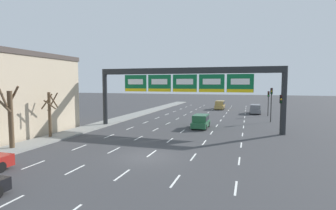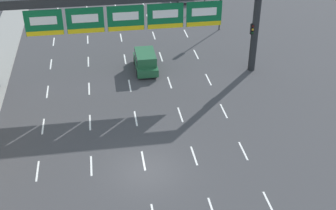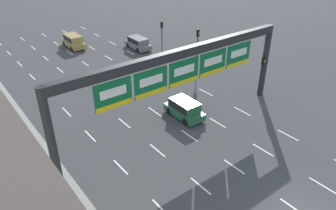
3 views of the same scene
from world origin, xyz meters
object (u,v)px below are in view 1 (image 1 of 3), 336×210
Objects in this scene: suv_green at (201,121)px; traffic_light_far_end at (281,106)px; tree_bare_second at (10,116)px; tree_bare_closest at (50,112)px; traffic_light_near_gantry at (268,98)px; suv_grey at (255,109)px; traffic_light_mid_block at (271,98)px; sign_gantry at (185,81)px; suv_gold at (220,105)px.

traffic_light_far_end reaches higher than suv_green.
tree_bare_closest is at bearing 92.36° from tree_bare_second.
traffic_light_near_gantry is at bearing 48.79° from tree_bare_closest.
tree_bare_second reaches higher than suv_grey.
suv_grey is at bearing 54.54° from tree_bare_closest.
suv_grey is at bearing 96.26° from traffic_light_far_end.
suv_green is at bearing -119.98° from traffic_light_near_gantry.
tree_bare_closest is (-21.91, -17.96, -0.76)m from traffic_light_mid_block.
tree_bare_second reaches higher than suv_green.
suv_grey is (8.30, 19.44, -4.80)m from sign_gantry.
traffic_light_far_end is (10.43, 0.00, -2.66)m from sign_gantry.
tree_bare_closest is (-13.14, -34.21, 1.67)m from suv_gold.
tree_bare_second is (-11.54, -13.42, -2.90)m from sign_gantry.
tree_bare_closest is (-22.02, -25.14, -0.31)m from traffic_light_near_gantry.
sign_gantry is 4.57× the size of traffic_light_mid_block.
suv_green is at bearing 170.79° from traffic_light_far_end.
suv_green is at bearing 41.56° from sign_gantry.
sign_gantry reaches higher than traffic_light_mid_block.
traffic_light_far_end is (9.03, -25.50, 2.06)m from suv_gold.
traffic_light_far_end is (2.13, -19.43, 2.14)m from suv_grey.
suv_green is (0.21, -24.07, -0.08)m from suv_gold.
tree_bare_closest is at bearing -131.21° from traffic_light_near_gantry.
traffic_light_far_end is at bearing -70.51° from suv_gold.
suv_grey is 0.85× the size of tree_bare_second.
traffic_light_far_end is at bearing 31.43° from tree_bare_second.
tree_bare_closest is at bearing -111.02° from suv_gold.
tree_bare_second reaches higher than suv_gold.
tree_bare_second is (-13.16, -14.86, 1.90)m from suv_green.
traffic_light_mid_block is at bearing 42.45° from suv_green.
traffic_light_mid_block is (8.77, -16.25, 2.43)m from suv_gold.
sign_gantry is at bearing 36.54° from tree_bare_closest.
traffic_light_far_end is (0.16, -16.44, 0.07)m from traffic_light_near_gantry.
traffic_light_mid_block is 1.08× the size of tree_bare_closest.
suv_green is 17.45m from traffic_light_near_gantry.
traffic_light_mid_block is (8.55, 7.82, 2.51)m from suv_green.
tree_bare_second is (-19.85, -32.86, 1.90)m from suv_grey.
traffic_light_far_end is at bearing 0.02° from sign_gantry.
traffic_light_near_gantry reaches higher than suv_gold.
traffic_light_near_gantry is (10.28, 16.44, -2.74)m from sign_gantry.
tree_bare_second is at bearing -148.57° from traffic_light_far_end.
suv_gold is at bearing 109.49° from traffic_light_far_end.
traffic_light_near_gantry reaches higher than suv_green.
traffic_light_near_gantry is 0.81× the size of tree_bare_second.
suv_grey is 38.44m from tree_bare_second.
traffic_light_far_end is 23.82m from tree_bare_closest.
sign_gantry is 4.95× the size of tree_bare_closest.
suv_gold is 18.62m from traffic_light_mid_block.
traffic_light_far_end is 0.83× the size of tree_bare_second.
suv_gold is 24.07m from suv_green.
traffic_light_far_end is 0.96× the size of tree_bare_closest.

